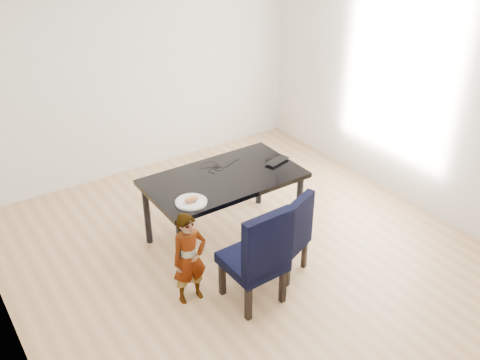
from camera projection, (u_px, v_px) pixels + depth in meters
floor at (251, 260)px, 5.47m from camera, size 4.50×5.00×0.01m
wall_back at (136, 69)px, 6.62m from camera, size 4.50×0.01×2.70m
wall_right at (419, 92)px, 5.90m from camera, size 0.01×5.00×2.70m
dining_table at (224, 207)px, 5.65m from camera, size 1.60×0.90×0.75m
chair_left at (253, 253)px, 4.74m from camera, size 0.50×0.52×1.02m
chair_right at (281, 233)px, 5.13m from camera, size 0.56×0.57×0.88m
child at (189, 259)px, 4.76m from camera, size 0.34×0.24×0.91m
plate at (191, 202)px, 5.02m from camera, size 0.39×0.39×0.02m
sandwich at (191, 199)px, 4.99m from camera, size 0.15×0.07×0.06m
laptop at (274, 160)px, 5.76m from camera, size 0.33×0.26×0.02m
cable_tangle at (216, 170)px, 5.59m from camera, size 0.16×0.16×0.01m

